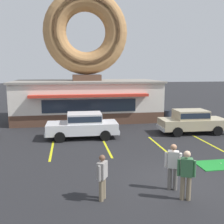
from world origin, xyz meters
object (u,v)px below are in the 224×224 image
pedestrian_hooded_kid (102,175)px  trash_bin (167,116)px  pedestrian_blue_sweater_man (173,165)px  pedestrian_leather_jacket_man (186,173)px  golf_ball (221,163)px  car_white (83,124)px  car_champagne (192,121)px

pedestrian_hooded_kid → trash_bin: bearing=60.0°
pedestrian_blue_sweater_man → pedestrian_leather_jacket_man: (0.13, -0.79, -0.00)m
golf_ball → pedestrian_blue_sweater_man: 3.89m
trash_bin → pedestrian_hooded_kid: bearing=-120.0°
pedestrian_hooded_kid → car_white: bearing=91.1°
golf_ball → pedestrian_blue_sweater_man: size_ratio=0.02×
golf_ball → pedestrian_hooded_kid: pedestrian_hooded_kid is taller
pedestrian_blue_sweater_man → pedestrian_hooded_kid: bearing=-172.9°
car_white → pedestrian_hooded_kid: car_white is taller
golf_ball → trash_bin: size_ratio=0.04×
pedestrian_leather_jacket_man → pedestrian_blue_sweater_man: bearing=99.7°
car_champagne → pedestrian_leather_jacket_man: pedestrian_leather_jacket_man is taller
golf_ball → car_white: bearing=135.6°
pedestrian_hooded_kid → pedestrian_leather_jacket_man: bearing=-9.7°
car_white → pedestrian_hooded_kid: bearing=-88.9°
car_champagne → trash_bin: 4.00m
pedestrian_blue_sweater_man → trash_bin: bearing=69.4°
golf_ball → car_champagne: bearing=76.3°
golf_ball → pedestrian_leather_jacket_man: 4.26m
golf_ball → pedestrian_blue_sweater_man: bearing=-147.5°
pedestrian_blue_sweater_man → trash_bin: pedestrian_blue_sweater_man is taller
pedestrian_blue_sweater_man → pedestrian_hooded_kid: 2.60m
pedestrian_hooded_kid → trash_bin: (7.03, 12.18, -0.35)m
car_white → pedestrian_blue_sweater_man: (2.74, -7.83, 0.07)m
pedestrian_blue_sweater_man → golf_ball: bearing=32.5°
golf_ball → car_white: (-5.93, 5.80, 0.82)m
pedestrian_blue_sweater_man → pedestrian_leather_jacket_man: bearing=-80.3°
car_white → pedestrian_leather_jacket_man: bearing=-71.6°
pedestrian_blue_sweater_man → pedestrian_leather_jacket_man: pedestrian_blue_sweater_man is taller
golf_ball → car_white: car_white is taller
golf_ball → pedestrian_leather_jacket_man: bearing=-137.3°
pedestrian_blue_sweater_man → car_white: bearing=109.2°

